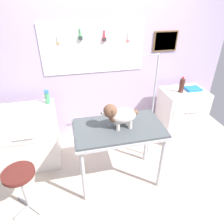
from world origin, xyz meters
The scene contains 11 objects.
ground centered at (0.00, 0.00, -0.02)m, with size 4.40×4.00×0.04m, color #BCAE9C.
rear_wall_panel centered at (0.00, 1.28, 1.16)m, with size 4.00×0.11×2.30m.
grooming_table centered at (-0.08, 0.14, 0.76)m, with size 1.08×0.62×0.85m.
grooming_arm centered at (0.47, 0.47, 0.74)m, with size 0.29×0.11×1.59m.
dog centered at (-0.08, 0.13, 1.02)m, with size 0.44×0.20×0.31m.
counter_left centered at (-1.24, 0.74, 0.43)m, with size 0.80×0.58×0.87m.
cabinet_right centered at (1.18, 0.84, 0.43)m, with size 0.68×0.54×0.87m.
stool centered at (-1.23, -0.05, 0.47)m, with size 0.34×0.34×0.58m.
pump_bottle_white centered at (-0.91, 0.90, 0.95)m, with size 0.06×0.06×0.20m.
soda_bottle centered at (1.09, 0.82, 0.98)m, with size 0.08×0.08×0.25m.
supply_tray centered at (1.32, 0.85, 0.89)m, with size 0.24×0.18×0.04m.
Camera 1 is at (-0.59, -1.74, 2.21)m, focal length 32.29 mm.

